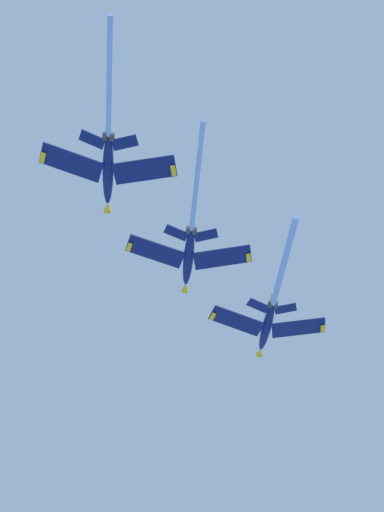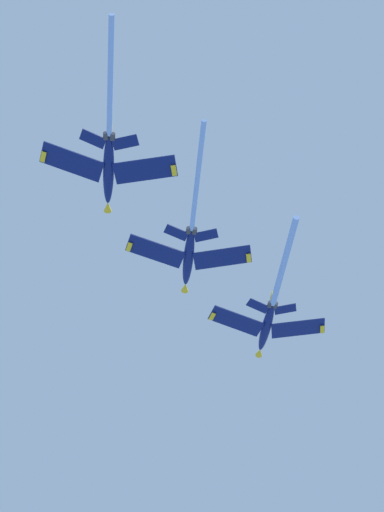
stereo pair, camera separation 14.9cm
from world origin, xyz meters
TOP-DOWN VIEW (x-y plane):
  - jet_lead at (20.50, 23.43)m, footprint 27.40×19.15m
  - jet_second at (15.79, 41.27)m, footprint 27.61×19.03m
  - jet_third at (8.54, 58.34)m, footprint 26.35×19.08m

SIDE VIEW (x-z plane):
  - jet_third at x=8.54m, z-range 96.72..111.05m
  - jet_second at x=15.79m, z-range 101.30..117.32m
  - jet_lead at x=20.50m, z-range 106.18..121.99m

